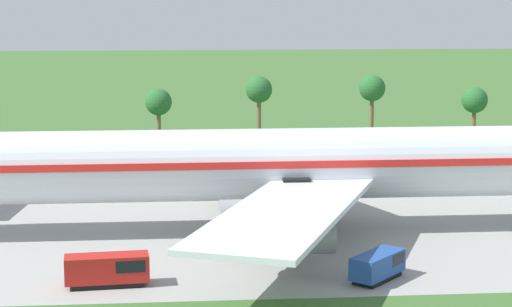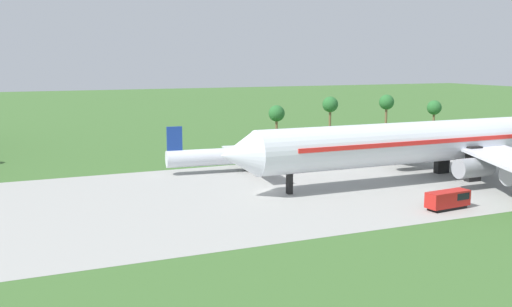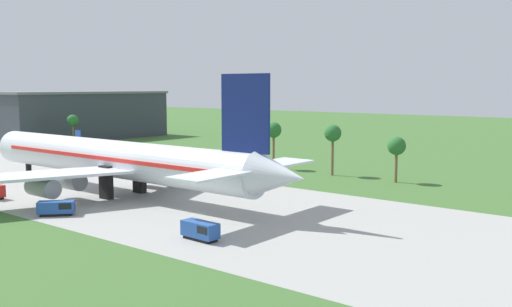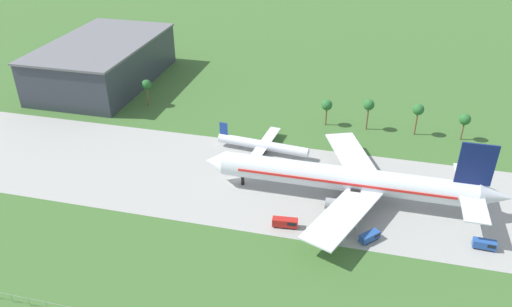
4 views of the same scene
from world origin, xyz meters
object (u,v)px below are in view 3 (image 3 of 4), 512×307
jet_airliner (117,160)px  fuel_truck (201,230)px  terminal_building (72,115)px  regional_aircraft (106,157)px  baggage_tug (58,208)px

jet_airliner → fuel_truck: (31.99, -12.34, -4.92)m
fuel_truck → terminal_building: terminal_building is taller
regional_aircraft → fuel_truck: regional_aircraft is taller
regional_aircraft → baggage_tug: bearing=-45.0°
terminal_building → fuel_truck: bearing=-28.0°
regional_aircraft → fuel_truck: bearing=-27.2°
regional_aircraft → baggage_tug: 48.17m
jet_airliner → baggage_tug: (6.23, -15.69, -5.00)m
jet_airliner → baggage_tug: 17.60m
jet_airliner → fuel_truck: bearing=-21.1°
jet_airliner → terminal_building: jet_airliner is taller
baggage_tug → fuel_truck: 25.98m
regional_aircraft → jet_airliner: bearing=-33.4°
fuel_truck → terminal_building: (-134.55, 71.42, 7.28)m
jet_airliner → terminal_building: 118.37m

